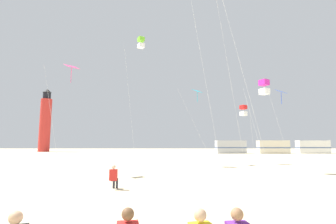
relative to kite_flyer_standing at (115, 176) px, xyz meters
The scene contains 11 objects.
kite_flyer_standing is the anchor object (origin of this frame).
kite_diamond_blue 18.36m from the kite_flyer_standing, 39.72° to the left, with size 1.84×1.84×7.25m.
kite_diamond_rainbow 9.73m from the kite_flyer_standing, 130.07° to the left, with size 2.44×2.44×7.91m.
kite_box_magenta 13.39m from the kite_flyer_standing, 33.77° to the left, with size 1.87×2.04×7.05m.
kite_box_lime 17.74m from the kite_flyer_standing, 91.23° to the left, with size 2.25×2.25×13.30m.
kite_box_scarlet 18.97m from the kite_flyer_standing, 53.75° to the left, with size 1.54×1.54×6.30m.
kite_diamond_cyan 16.57m from the kite_flyer_standing, 67.84° to the left, with size 3.46×2.81×7.95m.
lighthouse_distant 62.04m from the kite_flyer_standing, 119.22° to the left, with size 2.80×2.80×16.80m.
rv_van_silver 45.90m from the kite_flyer_standing, 69.21° to the left, with size 6.57×2.71×2.80m.
rv_van_cream 48.74m from the kite_flyer_standing, 58.96° to the left, with size 6.46×2.40×2.80m.
rv_van_white 54.55m from the kite_flyer_standing, 51.28° to the left, with size 6.58×2.76×2.80m.
Camera 1 is at (0.86, -6.38, 2.16)m, focal length 26.61 mm.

